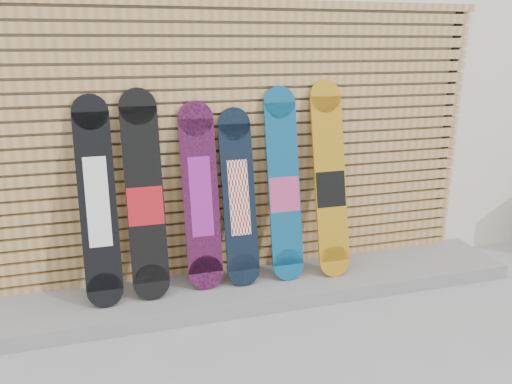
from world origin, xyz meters
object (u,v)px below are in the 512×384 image
snowboard_0 (98,202)px  snowboard_3 (239,198)px  snowboard_2 (201,197)px  snowboard_5 (330,181)px  snowboard_4 (284,186)px  snowboard_1 (145,197)px

snowboard_0 → snowboard_3: size_ratio=1.10×
snowboard_2 → snowboard_5: 1.07m
snowboard_2 → snowboard_0: bearing=-177.3°
snowboard_2 → snowboard_4: size_ratio=0.94×
snowboard_3 → snowboard_4: 0.38m
snowboard_4 → snowboard_0: bearing=-179.3°
snowboard_3 → snowboard_4: size_ratio=0.90×
snowboard_5 → snowboard_1: bearing=179.6°
snowboard_2 → snowboard_4: 0.67m
snowboard_0 → snowboard_2: size_ratio=1.05×
snowboard_0 → snowboard_2: 0.76m
snowboard_0 → snowboard_3: 1.06m
snowboard_1 → snowboard_5: 1.49m
snowboard_1 → snowboard_4: bearing=0.6°
snowboard_2 → snowboard_3: bearing=-2.4°
snowboard_5 → snowboard_3: bearing=178.0°
snowboard_2 → snowboard_3: size_ratio=1.04×
snowboard_0 → snowboard_5: bearing=-0.1°
snowboard_3 → snowboard_5: bearing=-2.0°
snowboard_5 → snowboard_0: bearing=179.9°
snowboard_0 → snowboard_5: size_ratio=0.96×
snowboard_1 → snowboard_4: (1.10, 0.01, -0.01)m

